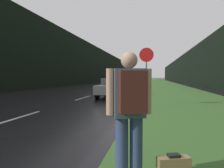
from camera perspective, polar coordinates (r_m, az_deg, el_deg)
grass_verge at (r=41.10m, az=14.48°, el=0.01°), size 6.00×240.00×0.02m
lane_stripe_b at (r=7.78m, az=-25.98°, el=-8.89°), size 0.12×3.00×0.01m
lane_stripe_c at (r=13.94m, az=-8.18°, el=-3.92°), size 0.12×3.00×0.01m
lane_stripe_d at (r=20.65m, az=-1.63°, el=-1.95°), size 0.12×3.00×0.01m
lane_stripe_e at (r=27.50m, az=1.67°, el=-0.94°), size 0.12×3.00×0.01m
treeline_far_side at (r=53.12m, az=-4.43°, el=5.30°), size 2.00×140.00×8.88m
treeline_near_side at (r=51.70m, az=20.60°, el=4.12°), size 2.00×140.00×6.81m
stop_sign at (r=9.96m, az=9.78°, el=3.90°), size 0.70×0.07×2.88m
hitchhiker_with_backpack at (r=2.69m, az=5.07°, el=-7.09°), size 0.59×0.52×1.79m
car_passing_near at (r=14.35m, az=0.40°, el=-0.92°), size 1.82×4.30×1.35m
car_passing_far at (r=29.40m, az=6.09°, el=0.57°), size 1.85×4.57×1.34m
car_oncoming at (r=39.37m, az=1.83°, el=0.99°), size 1.97×4.73×1.35m
delivery_truck at (r=75.11m, az=6.43°, el=2.39°), size 2.50×8.51×3.56m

